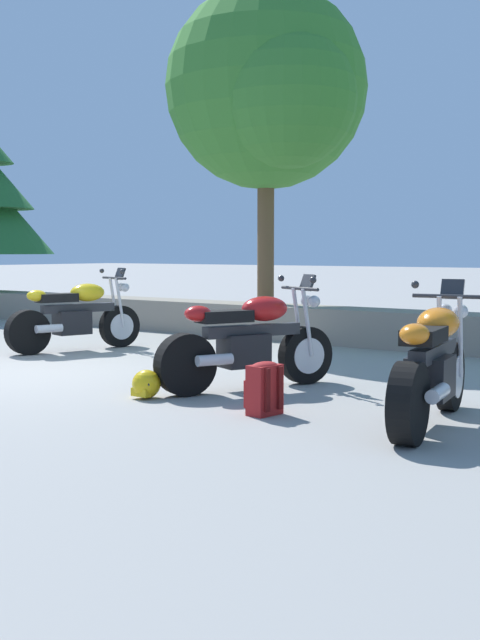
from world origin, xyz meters
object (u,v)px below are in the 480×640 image
rider_backpack (264,387)px  rider_helmet (146,384)px  motorcycle_red_centre (250,343)px  motorcycle_orange_far_right (433,367)px  motorcycle_yellow_near_left (77,317)px  leafy_tree_mid_left (270,91)px

rider_backpack → rider_helmet: (-1.37, -0.05, -0.11)m
rider_backpack → motorcycle_red_centre: bearing=131.1°
rider_helmet → motorcycle_orange_far_right: bearing=10.8°
motorcycle_orange_far_right → rider_helmet: (-2.72, -0.52, -0.35)m
motorcycle_yellow_near_left → motorcycle_red_centre: size_ratio=1.04×
motorcycle_yellow_near_left → rider_helmet: motorcycle_yellow_near_left is taller
motorcycle_red_centre → leafy_tree_mid_left: size_ratio=0.38×
motorcycle_orange_far_right → rider_backpack: bearing=-160.8°
rider_helmet → motorcycle_red_centre: bearing=63.6°
rider_backpack → rider_helmet: bearing=-178.0°
motorcycle_red_centre → leafy_tree_mid_left: leafy_tree_mid_left is taller
rider_backpack → leafy_tree_mid_left: (-3.54, 5.26, 3.78)m
motorcycle_red_centre → leafy_tree_mid_left: 6.17m
motorcycle_yellow_near_left → motorcycle_red_centre: (3.89, -1.14, 0.00)m
motorcycle_red_centre → leafy_tree_mid_left: bearing=122.1°
motorcycle_yellow_near_left → rider_helmet: size_ratio=7.25×
motorcycle_yellow_near_left → leafy_tree_mid_left: size_ratio=0.39×
motorcycle_yellow_near_left → motorcycle_red_centre: bearing=-16.4°
motorcycle_yellow_near_left → motorcycle_red_centre: 4.05m
rider_helmet → leafy_tree_mid_left: leafy_tree_mid_left is taller
motorcycle_yellow_near_left → motorcycle_orange_far_right: same height
motorcycle_yellow_near_left → motorcycle_orange_far_right: size_ratio=0.99×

